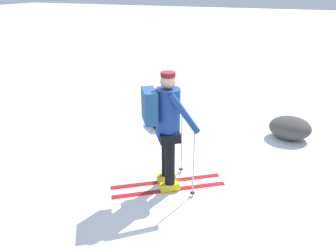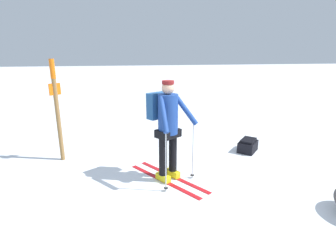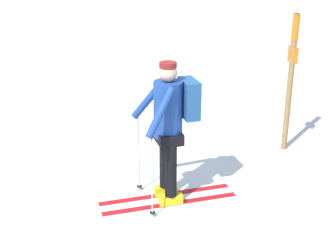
{
  "view_description": "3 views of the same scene",
  "coord_description": "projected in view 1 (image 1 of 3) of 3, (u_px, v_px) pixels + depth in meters",
  "views": [
    {
      "loc": [
        -1.3,
        4.44,
        2.94
      ],
      "look_at": [
        0.32,
        0.4,
        1.03
      ],
      "focal_mm": 35.0,
      "sensor_mm": 36.0,
      "label": 1
    },
    {
      "loc": [
        -4.07,
        1.19,
        2.31
      ],
      "look_at": [
        0.32,
        0.4,
        1.03
      ],
      "focal_mm": 28.0,
      "sensor_mm": 36.0,
      "label": 2
    },
    {
      "loc": [
        1.94,
        -4.7,
        3.12
      ],
      "look_at": [
        0.32,
        0.4,
        1.03
      ],
      "focal_mm": 50.0,
      "sensor_mm": 36.0,
      "label": 3
    }
  ],
  "objects": [
    {
      "name": "skier",
      "position": [
        166.0,
        123.0,
        4.73
      ],
      "size": [
        1.66,
        1.28,
        1.83
      ],
      "color": "red",
      "rests_on": "ground_plane"
    },
    {
      "name": "rock_boulder",
      "position": [
        290.0,
        128.0,
        6.67
      ],
      "size": [
        0.83,
        0.71,
        0.46
      ],
      "primitive_type": "ellipsoid",
      "color": "#474442",
      "rests_on": "ground_plane"
    },
    {
      "name": "ground_plane",
      "position": [
        195.0,
        177.0,
        5.4
      ],
      "size": [
        80.0,
        80.0,
        0.0
      ],
      "primitive_type": "plane",
      "color": "white"
    },
    {
      "name": "dropped_backpack",
      "position": [
        160.0,
        120.0,
        7.27
      ],
      "size": [
        0.63,
        0.62,
        0.31
      ],
      "color": "black",
      "rests_on": "ground_plane"
    }
  ]
}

